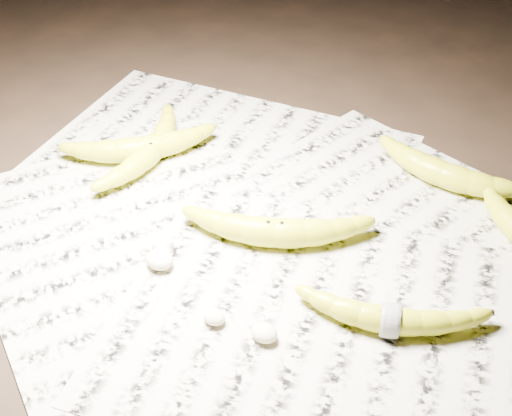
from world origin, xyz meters
The scene contains 11 objects.
ground centered at (0.00, 0.00, 0.00)m, with size 3.00×3.00×0.00m, color black.
newspaper_patch centered at (0.00, 0.03, 0.00)m, with size 0.90×0.70×0.01m, color #BCB4A1.
banana_left_a centered at (-0.25, 0.09, 0.03)m, with size 0.21×0.06×0.04m, color gold, non-canonical shape.
banana_left_b centered at (-0.27, 0.08, 0.03)m, with size 0.20×0.06×0.04m, color gold, non-canonical shape.
banana_center centered at (0.01, 0.02, 0.03)m, with size 0.22×0.07×0.04m, color gold, non-canonical shape.
banana_taped centered at (0.19, -0.04, 0.02)m, with size 0.20×0.05×0.03m, color gold, non-canonical shape.
banana_upper_a centered at (0.15, 0.26, 0.03)m, with size 0.20×0.06×0.04m, color gold, non-canonical shape.
measuring_tape centered at (0.19, -0.04, 0.02)m, with size 0.04×0.04×0.00m, color white.
flesh_chunk_a centered at (-0.10, -0.10, 0.02)m, with size 0.04×0.03×0.02m, color beige.
flesh_chunk_b centered at (0.02, -0.14, 0.02)m, with size 0.03×0.02×0.02m, color beige.
flesh_chunk_c centered at (0.08, -0.13, 0.02)m, with size 0.03×0.03×0.02m, color beige.
Camera 1 is at (0.36, -0.59, 0.64)m, focal length 50.00 mm.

